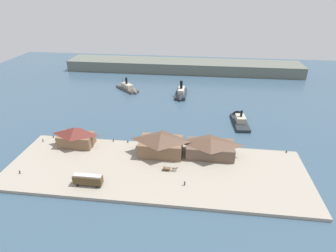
{
  "coord_description": "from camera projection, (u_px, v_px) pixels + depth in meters",
  "views": [
    {
      "loc": [
        14.85,
        -103.1,
        61.66
      ],
      "look_at": [
        0.69,
        10.77,
        2.0
      ],
      "focal_mm": 29.34,
      "sensor_mm": 36.0,
      "label": 1
    }
  ],
  "objects": [
    {
      "name": "ground_plane",
      "position": [
        163.0,
        141.0,
        120.84
      ],
      "size": [
        320.0,
        320.0,
        0.0
      ],
      "primitive_type": "plane",
      "color": "#385166"
    },
    {
      "name": "quay_promenade",
      "position": [
        155.0,
        170.0,
        101.19
      ],
      "size": [
        110.0,
        36.0,
        1.2
      ],
      "primitive_type": "cube",
      "color": "#9E9384",
      "rests_on": "ground"
    },
    {
      "name": "seawall_edge",
      "position": [
        162.0,
        144.0,
        117.44
      ],
      "size": [
        110.0,
        0.8,
        1.0
      ],
      "primitive_type": "cube",
      "color": "gray",
      "rests_on": "ground"
    },
    {
      "name": "ferry_shed_customs_shed",
      "position": [
        76.0,
        136.0,
        113.58
      ],
      "size": [
        14.31,
        8.18,
        8.4
      ],
      "color": "brown",
      "rests_on": "quay_promenade"
    },
    {
      "name": "ferry_shed_central_terminal",
      "position": [
        161.0,
        143.0,
        108.12
      ],
      "size": [
        17.04,
        11.49,
        8.8
      ],
      "color": "brown",
      "rests_on": "quay_promenade"
    },
    {
      "name": "ferry_shed_east_terminal",
      "position": [
        210.0,
        147.0,
        107.23
      ],
      "size": [
        18.83,
        10.8,
        7.5
      ],
      "color": "brown",
      "rests_on": "quay_promenade"
    },
    {
      "name": "street_tram",
      "position": [
        88.0,
        179.0,
        91.6
      ],
      "size": [
        9.85,
        2.7,
        4.14
      ],
      "color": "#4C381E",
      "rests_on": "quay_promenade"
    },
    {
      "name": "horse_cart",
      "position": [
        170.0,
        168.0,
        99.38
      ],
      "size": [
        5.67,
        1.36,
        1.87
      ],
      "color": "brown",
      "rests_on": "quay_promenade"
    },
    {
      "name": "pedestrian_walking_east",
      "position": [
        185.0,
        183.0,
        92.23
      ],
      "size": [
        0.44,
        0.44,
        1.79
      ],
      "color": "#33384C",
      "rests_on": "quay_promenade"
    },
    {
      "name": "pedestrian_walking_west",
      "position": [
        20.0,
        172.0,
        97.92
      ],
      "size": [
        0.38,
        0.38,
        1.55
      ],
      "color": "#232328",
      "rests_on": "quay_promenade"
    },
    {
      "name": "pedestrian_standing_center",
      "position": [
        43.0,
        140.0,
        117.64
      ],
      "size": [
        0.38,
        0.38,
        1.55
      ],
      "color": "#33384C",
      "rests_on": "quay_promenade"
    },
    {
      "name": "mooring_post_east",
      "position": [
        113.0,
        140.0,
        118.11
      ],
      "size": [
        0.44,
        0.44,
        0.9
      ],
      "primitive_type": "cylinder",
      "color": "black",
      "rests_on": "quay_promenade"
    },
    {
      "name": "mooring_post_center_west",
      "position": [
        128.0,
        142.0,
        117.28
      ],
      "size": [
        0.44,
        0.44,
        0.9
      ],
      "primitive_type": "cylinder",
      "color": "black",
      "rests_on": "quay_promenade"
    },
    {
      "name": "mooring_post_west",
      "position": [
        53.0,
        137.0,
        121.04
      ],
      "size": [
        0.44,
        0.44,
        0.9
      ],
      "primitive_type": "cylinder",
      "color": "black",
      "rests_on": "quay_promenade"
    },
    {
      "name": "mooring_post_center_east",
      "position": [
        286.0,
        152.0,
        110.17
      ],
      "size": [
        0.44,
        0.44,
        0.9
      ],
      "primitive_type": "cylinder",
      "color": "black",
      "rests_on": "quay_promenade"
    },
    {
      "name": "ferry_approaching_east",
      "position": [
        181.0,
        94.0,
        167.23
      ],
      "size": [
        6.21,
        19.23,
        11.43
      ],
      "color": "#23282D",
      "rests_on": "ground"
    },
    {
      "name": "ferry_departing_north",
      "position": [
        239.0,
        119.0,
        137.5
      ],
      "size": [
        8.1,
        21.12,
        9.5
      ],
      "color": "#23282D",
      "rests_on": "ground"
    },
    {
      "name": "ferry_outer_harbor",
      "position": [
        129.0,
        89.0,
        176.76
      ],
      "size": [
        18.47,
        17.88,
        9.96
      ],
      "color": "#514C47",
      "rests_on": "ground"
    },
    {
      "name": "far_headland",
      "position": [
        183.0,
        66.0,
        215.85
      ],
      "size": [
        180.0,
        24.0,
        8.0
      ],
      "primitive_type": "cube",
      "color": "#60665B",
      "rests_on": "ground"
    }
  ]
}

